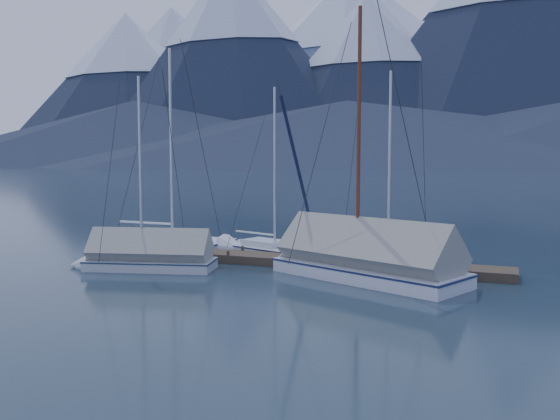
% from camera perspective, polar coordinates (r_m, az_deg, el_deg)
% --- Properties ---
extents(ground, '(1000.00, 1000.00, 0.00)m').
position_cam_1_polar(ground, '(22.33, -1.87, -6.05)').
color(ground, '#152430').
rests_on(ground, ground).
extents(mountain_range, '(877.00, 584.00, 150.50)m').
position_cam_1_polar(mountain_range, '(394.40, 20.87, 12.60)').
color(mountain_range, '#475675').
rests_on(mountain_range, ground).
extents(dock, '(18.00, 1.50, 0.54)m').
position_cam_1_polar(dock, '(24.13, -0.00, -4.95)').
color(dock, '#382D23').
rests_on(dock, ground).
extents(mooring_posts, '(15.12, 1.52, 0.35)m').
position_cam_1_polar(mooring_posts, '(24.28, -1.10, -4.32)').
color(mooring_posts, '#382D23').
rests_on(mooring_posts, ground).
extents(sailboat_open_left, '(7.87, 3.35, 10.30)m').
position_cam_1_polar(sailboat_open_left, '(28.41, -9.38, -3.36)').
color(sailboat_open_left, white).
rests_on(sailboat_open_left, ground).
extents(sailboat_open_mid, '(6.33, 3.67, 8.07)m').
position_cam_1_polar(sailboat_open_mid, '(25.84, 0.20, -4.21)').
color(sailboat_open_mid, silver).
rests_on(sailboat_open_mid, ground).
extents(sailboat_open_right, '(6.53, 2.80, 8.60)m').
position_cam_1_polar(sailboat_open_right, '(25.07, 11.38, -4.58)').
color(sailboat_open_right, silver).
rests_on(sailboat_open_right, ground).
extents(sailboat_covered_near, '(8.45, 5.51, 10.59)m').
position_cam_1_polar(sailboat_covered_near, '(21.61, 7.08, -5.04)').
color(sailboat_covered_near, white).
rests_on(sailboat_covered_near, ground).
extents(sailboat_covered_far, '(6.02, 3.06, 8.11)m').
position_cam_1_polar(sailboat_covered_far, '(23.61, -13.39, -4.60)').
color(sailboat_covered_far, silver).
rests_on(sailboat_covered_far, ground).
extents(person, '(0.46, 0.63, 1.58)m').
position_cam_1_polar(person, '(22.96, 7.97, -2.94)').
color(person, black).
rests_on(person, dock).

